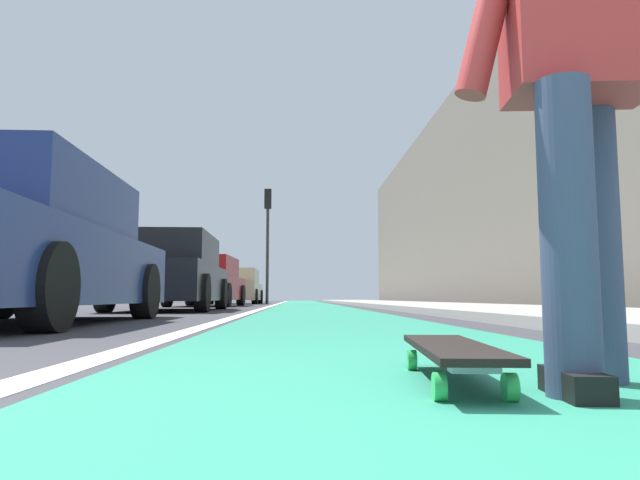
{
  "coord_description": "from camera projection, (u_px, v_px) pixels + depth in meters",
  "views": [
    {
      "loc": [
        -0.74,
        0.37,
        0.25
      ],
      "look_at": [
        10.09,
        -0.06,
        1.34
      ],
      "focal_mm": 32.27,
      "sensor_mm": 36.0,
      "label": 1
    }
  ],
  "objects": [
    {
      "name": "ground_plane",
      "position": [
        317.0,
        311.0,
        10.66
      ],
      "size": [
        80.0,
        80.0,
        0.0
      ],
      "primitive_type": "plane",
      "color": "#38383D"
    },
    {
      "name": "bike_lane_paint",
      "position": [
        306.0,
        304.0,
        24.58
      ],
      "size": [
        56.0,
        2.06,
        0.0
      ],
      "primitive_type": "cube",
      "color": "#288466",
      "rests_on": "ground"
    },
    {
      "name": "lane_stripe_white",
      "position": [
        275.0,
        305.0,
        20.56
      ],
      "size": [
        52.0,
        0.16,
        0.01
      ],
      "primitive_type": "cube",
      "color": "silver",
      "rests_on": "ground"
    },
    {
      "name": "sidewalk_curb",
      "position": [
        404.0,
        304.0,
        18.74
      ],
      "size": [
        52.0,
        3.2,
        0.1
      ],
      "primitive_type": "cube",
      "color": "#9E9B93",
      "rests_on": "ground"
    },
    {
      "name": "building_facade",
      "position": [
        462.0,
        200.0,
        23.26
      ],
      "size": [
        40.0,
        1.2,
        8.39
      ],
      "primitive_type": "cube",
      "color": "#70675C",
      "rests_on": "ground"
    },
    {
      "name": "skateboard",
      "position": [
        452.0,
        351.0,
        1.7
      ],
      "size": [
        0.85,
        0.27,
        0.11
      ],
      "color": "green",
      "rests_on": "ground"
    },
    {
      "name": "skater_person",
      "position": [
        578.0,
        57.0,
        1.65
      ],
      "size": [
        0.45,
        0.72,
        1.64
      ],
      "color": "#384260",
      "rests_on": "ground"
    },
    {
      "name": "parked_car_near",
      "position": [
        18.0,
        249.0,
        5.5
      ],
      "size": [
        4.57,
        2.0,
        1.49
      ],
      "color": "navy",
      "rests_on": "ground"
    },
    {
      "name": "parked_car_mid",
      "position": [
        171.0,
        274.0,
        11.41
      ],
      "size": [
        4.6,
        1.95,
        1.5
      ],
      "color": "black",
      "rests_on": "ground"
    },
    {
      "name": "parked_car_far",
      "position": [
        207.0,
        282.0,
        17.59
      ],
      "size": [
        4.61,
        2.06,
        1.49
      ],
      "color": "maroon",
      "rests_on": "ground"
    },
    {
      "name": "parked_car_end",
      "position": [
        237.0,
        287.0,
        24.27
      ],
      "size": [
        4.55,
        2.02,
        1.46
      ],
      "color": "tan",
      "rests_on": "ground"
    },
    {
      "name": "traffic_light",
      "position": [
        268.0,
        225.0,
        23.29
      ],
      "size": [
        0.33,
        0.28,
        4.67
      ],
      "color": "#2D2D2D",
      "rests_on": "ground"
    }
  ]
}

